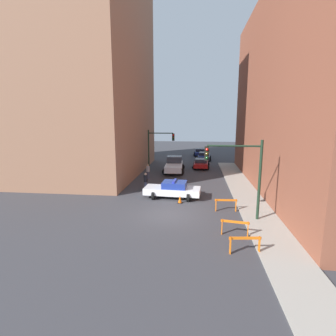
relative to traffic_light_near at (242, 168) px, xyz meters
name	(u,v)px	position (x,y,z in m)	size (l,w,h in m)	color
ground_plane	(169,215)	(-4.73, 0.42, -3.53)	(120.00, 120.00, 0.00)	#38383D
sidewalk_right	(260,218)	(1.47, 0.42, -3.47)	(2.40, 44.00, 0.12)	#9E998E
building_corner_left	(82,71)	(-16.73, 14.42, 8.67)	(14.00, 20.00, 24.41)	#93664C
building_right	(330,92)	(8.67, 8.42, 5.37)	(12.00, 28.00, 17.81)	brown
traffic_light_near	(242,168)	(0.00, 0.00, 0.00)	(3.64, 0.35, 5.20)	black
traffic_light_far	(157,144)	(-8.03, 16.36, -0.13)	(3.44, 0.35, 5.20)	black
police_car	(173,189)	(-4.85, 4.50, -2.81)	(4.82, 2.58, 1.52)	white
white_truck	(174,165)	(-5.72, 15.31, -2.62)	(2.77, 5.47, 1.90)	silver
parked_car_near	(201,163)	(-2.31, 18.37, -2.86)	(2.40, 4.37, 1.31)	maroon
parked_car_mid	(204,156)	(-1.76, 25.27, -2.86)	(2.41, 4.38, 1.31)	navy
parked_car_far	(200,152)	(-2.40, 30.49, -2.86)	(2.30, 4.32, 1.31)	navy
pedestrian_crossing	(146,181)	(-7.59, 6.51, -2.67)	(0.46, 0.46, 1.66)	#474C66
pedestrian_corner	(148,171)	(-8.25, 11.17, -2.67)	(0.41, 0.41, 1.66)	#474C66
barrier_front	(245,242)	(-0.40, -4.50, -2.91)	(1.59, 0.34, 0.90)	orange
barrier_mid	(235,225)	(-0.61, -2.45, -2.91)	(1.59, 0.40, 0.90)	orange
barrier_back	(226,203)	(-0.70, 1.61, -2.91)	(1.60, 0.26, 0.90)	orange
traffic_cone	(180,199)	(-4.14, 3.07, -3.21)	(0.36, 0.36, 0.66)	black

